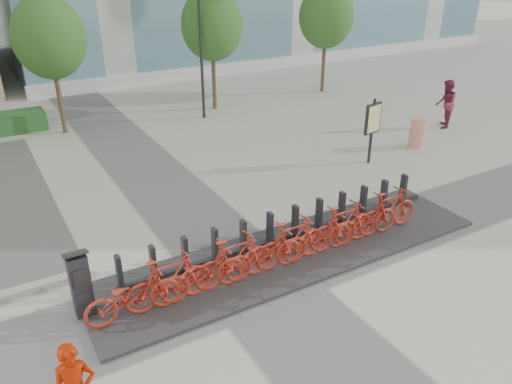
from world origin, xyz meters
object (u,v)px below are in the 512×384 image
pedestrian (446,104)px  bike_0 (133,295)px  kiosk (80,284)px  construction_barrel (418,133)px  map_sign (373,121)px

pedestrian → bike_0: bearing=-22.8°
kiosk → bike_0: bearing=-35.9°
kiosk → pedestrian: (15.15, 4.49, 0.18)m
construction_barrel → map_sign: map_sign is taller
pedestrian → map_sign: bearing=-27.5°
bike_0 → kiosk: size_ratio=1.31×
map_sign → kiosk: bearing=-174.1°
construction_barrel → kiosk: bearing=-164.8°
map_sign → construction_barrel: bearing=-5.2°
bike_0 → construction_barrel: size_ratio=1.75×
construction_barrel → bike_0: bearing=-161.2°
pedestrian → map_sign: size_ratio=0.87×
bike_0 → kiosk: 1.01m
pedestrian → map_sign: map_sign is taller
kiosk → map_sign: bearing=17.0°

